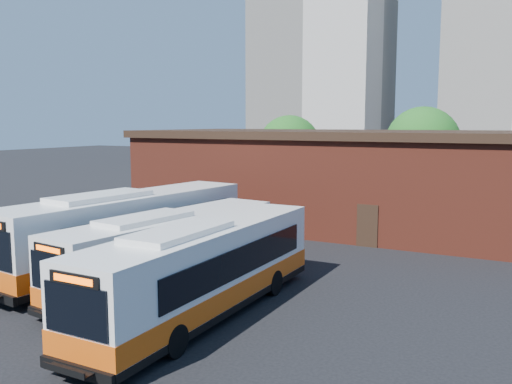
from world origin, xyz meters
The scene contains 8 objects.
ground centered at (0.00, 0.00, 0.00)m, with size 220.00×220.00×0.00m, color black.
bus_west centered at (-5.67, 4.17, 1.72)m, with size 4.46×14.10×3.79m.
bus_midwest centered at (-2.19, 2.76, 1.48)m, with size 3.86×12.15×3.26m.
bus_mideast centered at (0.95, 0.60, 1.57)m, with size 2.69×12.70×3.45m.
transit_worker centered at (0.16, -2.82, 0.95)m, with size 0.70×0.46×1.91m, color #131738.
depot_building centered at (0.00, 20.00, 3.26)m, with size 28.60×12.60×6.40m.
tree_west centered at (-10.00, 32.00, 4.64)m, with size 6.00×6.00×7.65m.
tree_mid centered at (2.00, 34.00, 5.08)m, with size 6.56×6.56×8.36m.
Camera 1 is at (11.46, -15.25, 6.93)m, focal length 38.00 mm.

